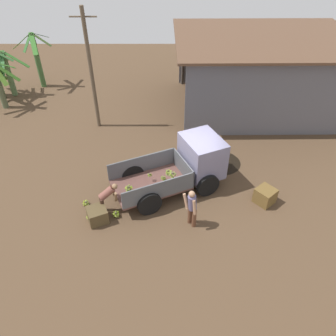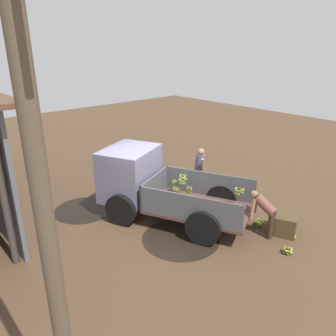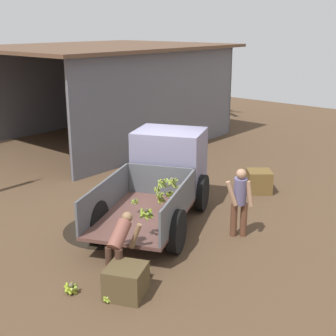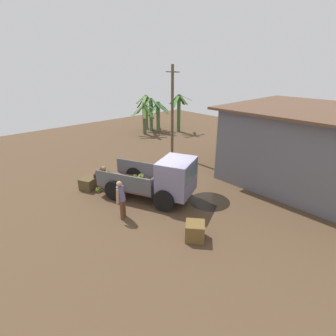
# 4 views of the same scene
# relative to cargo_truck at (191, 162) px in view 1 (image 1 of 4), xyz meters

# --- Properties ---
(ground) EXTENTS (36.00, 36.00, 0.00)m
(ground) POSITION_rel_cargo_truck_xyz_m (-0.14, 0.15, -1.07)
(ground) COLOR #503A27
(mud_patch_0) EXTENTS (2.11, 2.11, 0.01)m
(mud_patch_0) POSITION_rel_cargo_truck_xyz_m (-1.81, 0.20, -1.06)
(mud_patch_0) COLOR black
(mud_patch_0) RESTS_ON ground
(mud_patch_1) EXTENTS (1.84, 1.84, 0.01)m
(mud_patch_1) POSITION_rel_cargo_truck_xyz_m (1.45, 1.38, -1.06)
(mud_patch_1) COLOR black
(mud_patch_1) RESTS_ON ground
(cargo_truck) EXTENTS (4.72, 3.43, 2.04)m
(cargo_truck) POSITION_rel_cargo_truck_xyz_m (0.00, 0.00, 0.00)
(cargo_truck) COLOR brown
(cargo_truck) RESTS_ON ground
(warehouse_shed) EXTENTS (9.70, 7.46, 3.87)m
(warehouse_shed) POSITION_rel_cargo_truck_xyz_m (4.81, 6.98, 1.74)
(warehouse_shed) COLOR slate
(warehouse_shed) RESTS_ON ground
(utility_pole) EXTENTS (1.20, 0.18, 5.86)m
(utility_pole) POSITION_rel_cargo_truck_xyz_m (-4.57, 4.63, 1.93)
(utility_pole) COLOR brown
(utility_pole) RESTS_ON ground
(banana_palm_4) EXTENTS (2.45, 2.21, 2.72)m
(banana_palm_4) POSITION_rel_cargo_truck_xyz_m (-10.39, 8.30, 0.37)
(banana_palm_4) COLOR #536F42
(banana_palm_4) RESTS_ON ground
(banana_palm_5) EXTENTS (2.43, 2.25, 3.37)m
(banana_palm_5) POSITION_rel_cargo_truck_xyz_m (-8.97, 9.54, 0.73)
(banana_palm_5) COLOR #3E6332
(banana_palm_5) RESTS_ON ground
(person_foreground_visitor) EXTENTS (0.58, 0.54, 1.64)m
(person_foreground_visitor) POSITION_rel_cargo_truck_xyz_m (-0.08, -2.34, -0.16)
(person_foreground_visitor) COLOR brown
(person_foreground_visitor) RESTS_ON ground
(person_worker_loading) EXTENTS (0.76, 0.64, 1.25)m
(person_worker_loading) POSITION_rel_cargo_truck_xyz_m (-3.16, -1.65, -0.32)
(person_worker_loading) COLOR #3C251B
(person_worker_loading) RESTS_ON ground
(person_bystander_near_shed) EXTENTS (0.45, 0.63, 1.55)m
(person_bystander_near_shed) POSITION_rel_cargo_truck_xyz_m (0.73, 4.35, -0.20)
(person_bystander_near_shed) COLOR #423C1E
(person_bystander_near_shed) RESTS_ON ground
(banana_bunch_on_ground_0) EXTENTS (0.19, 0.20, 0.16)m
(banana_bunch_on_ground_0) POSITION_rel_cargo_truck_xyz_m (-3.85, -2.05, -0.98)
(banana_bunch_on_ground_0) COLOR brown
(banana_bunch_on_ground_0) RESTS_ON ground
(banana_bunch_on_ground_1) EXTENTS (0.30, 0.30, 0.23)m
(banana_bunch_on_ground_1) POSITION_rel_cargo_truck_xyz_m (-2.84, -1.95, -0.94)
(banana_bunch_on_ground_1) COLOR brown
(banana_bunch_on_ground_1) RESTS_ON ground
(banana_bunch_on_ground_2) EXTENTS (0.28, 0.27, 0.20)m
(banana_bunch_on_ground_2) POSITION_rel_cargo_truck_xyz_m (-4.09, -1.34, -0.96)
(banana_bunch_on_ground_2) COLOR brown
(banana_bunch_on_ground_2) RESTS_ON ground
(wooden_crate_0) EXTENTS (0.90, 0.90, 0.57)m
(wooden_crate_0) POSITION_rel_cargo_truck_xyz_m (-3.49, -2.14, -0.78)
(wooden_crate_0) COLOR #4D3E24
(wooden_crate_0) RESTS_ON ground
(wooden_crate_1) EXTENTS (0.95, 0.95, 0.64)m
(wooden_crate_1) POSITION_rel_cargo_truck_xyz_m (2.84, -1.16, -0.75)
(wooden_crate_1) COLOR brown
(wooden_crate_1) RESTS_ON ground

